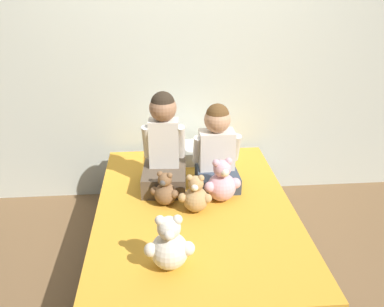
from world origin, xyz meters
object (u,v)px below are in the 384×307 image
object	(u,v)px
teddy_bear_at_foot_of_bed	(169,246)
teddy_bear_between_children	(195,196)
teddy_bear_held_by_right_child	(222,183)
teddy_bear_held_by_left_child	(165,191)
bed	(195,235)
child_on_right	(217,149)
child_on_left	(164,148)
pillow_at_headboard	(187,153)

from	to	relation	value
teddy_bear_at_foot_of_bed	teddy_bear_between_children	bearing A→B (deg)	72.03
teddy_bear_held_by_right_child	teddy_bear_held_by_left_child	bearing A→B (deg)	171.28
bed	child_on_right	bearing A→B (deg)	59.88
child_on_left	teddy_bear_between_children	world-z (taller)	child_on_left
teddy_bear_held_by_left_child	teddy_bear_held_by_right_child	world-z (taller)	teddy_bear_held_by_right_child
child_on_left	teddy_bear_at_foot_of_bed	world-z (taller)	child_on_left
pillow_at_headboard	bed	bearing A→B (deg)	-90.00
bed	teddy_bear_held_by_right_child	distance (m)	0.41
child_on_left	teddy_bear_held_by_left_child	size ratio (longest dim) A/B	2.90
child_on_right	teddy_bear_between_children	xyz separation A→B (m)	(-0.19, -0.37, -0.16)
child_on_left	child_on_right	size ratio (longest dim) A/B	1.16
bed	teddy_bear_between_children	size ratio (longest dim) A/B	7.13
teddy_bear_held_by_right_child	pillow_at_headboard	world-z (taller)	teddy_bear_held_by_right_child
child_on_left	teddy_bear_held_by_left_child	distance (m)	0.33
bed	child_on_left	bearing A→B (deg)	120.98
teddy_bear_between_children	teddy_bear_at_foot_of_bed	world-z (taller)	teddy_bear_at_foot_of_bed
child_on_right	teddy_bear_held_by_right_child	distance (m)	0.29
teddy_bear_between_children	teddy_bear_at_foot_of_bed	bearing A→B (deg)	-100.37
child_on_right	teddy_bear_held_by_left_child	xyz separation A→B (m)	(-0.38, -0.27, -0.17)
bed	teddy_bear_at_foot_of_bed	bearing A→B (deg)	-107.82
child_on_right	teddy_bear_held_by_left_child	world-z (taller)	child_on_right
child_on_right	teddy_bear_between_children	bearing A→B (deg)	-118.52
teddy_bear_held_by_right_child	teddy_bear_at_foot_of_bed	world-z (taller)	teddy_bear_at_foot_of_bed
child_on_left	bed	bearing A→B (deg)	-54.81
teddy_bear_between_children	teddy_bear_at_foot_of_bed	size ratio (longest dim) A/B	0.82
bed	teddy_bear_held_by_right_child	world-z (taller)	teddy_bear_held_by_right_child
teddy_bear_held_by_right_child	pillow_at_headboard	xyz separation A→B (m)	(-0.19, 0.67, -0.07)
teddy_bear_held_by_left_child	pillow_at_headboard	world-z (taller)	teddy_bear_held_by_left_child
teddy_bear_between_children	teddy_bear_at_foot_of_bed	distance (m)	0.56
teddy_bear_between_children	pillow_at_headboard	bearing A→B (deg)	98.39
child_on_right	pillow_at_headboard	size ratio (longest dim) A/B	1.08
child_on_left	teddy_bear_held_by_right_child	distance (m)	0.48
teddy_bear_between_children	teddy_bear_at_foot_of_bed	xyz separation A→B (m)	(-0.18, -0.53, 0.02)
bed	pillow_at_headboard	bearing A→B (deg)	90.00
child_on_left	teddy_bear_at_foot_of_bed	bearing A→B (deg)	-85.46
teddy_bear_held_by_left_child	child_on_right	bearing A→B (deg)	57.56
teddy_bear_between_children	bed	bearing A→B (deg)	94.35
teddy_bear_held_by_right_child	teddy_bear_at_foot_of_bed	xyz separation A→B (m)	(-0.38, -0.66, 0.00)
teddy_bear_held_by_left_child	pillow_at_headboard	size ratio (longest dim) A/B	0.43
child_on_right	teddy_bear_at_foot_of_bed	size ratio (longest dim) A/B	1.89
child_on_left	teddy_bear_held_by_right_child	xyz separation A→B (m)	(0.38, -0.25, -0.16)
teddy_bear_held_by_right_child	pillow_at_headboard	size ratio (longest dim) A/B	0.56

